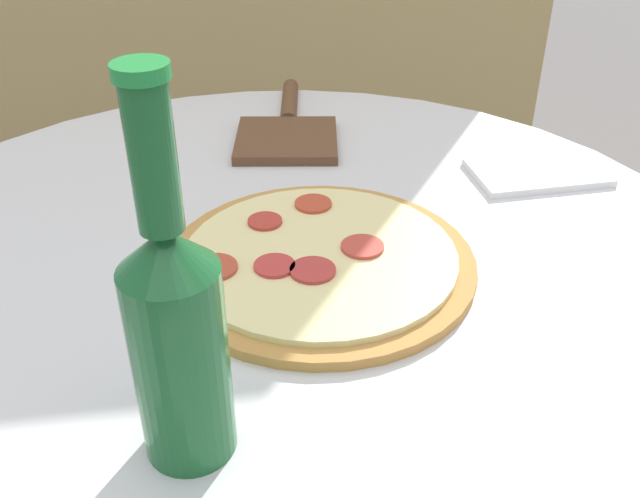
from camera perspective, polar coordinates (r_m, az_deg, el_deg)
table at (r=0.79m, az=-2.98°, el=-10.72°), size 0.89×0.89×0.70m
pizza at (r=0.66m, az=-0.06°, el=-0.88°), size 0.29×0.29×0.02m
beer_bottle at (r=0.44m, az=-11.37°, el=-6.53°), size 0.06×0.06×0.26m
pizza_paddle at (r=0.93m, az=-2.63°, el=9.51°), size 0.14×0.26×0.02m
napkin at (r=0.86m, az=17.00°, el=5.89°), size 0.15×0.10×0.01m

